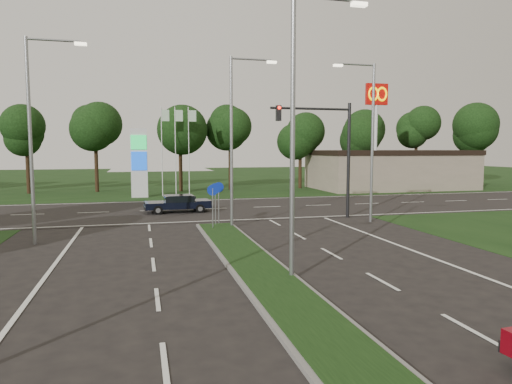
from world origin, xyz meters
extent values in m
plane|color=black|center=(0.00, 0.00, 0.00)|extent=(160.00, 160.00, 0.00)
cube|color=black|center=(0.00, 55.00, 0.00)|extent=(160.00, 50.00, 0.02)
cube|color=black|center=(0.00, 24.00, 0.00)|extent=(160.00, 12.00, 0.02)
cube|color=slate|center=(0.00, 4.00, 0.06)|extent=(2.00, 26.00, 0.12)
cube|color=gray|center=(22.00, 36.00, 2.00)|extent=(16.00, 9.00, 4.00)
cylinder|color=gray|center=(0.80, 6.00, 4.50)|extent=(0.16, 0.16, 9.00)
cube|color=#FFF2CC|center=(3.00, 6.00, 8.80)|extent=(0.50, 0.22, 0.12)
cylinder|color=gray|center=(0.80, 16.00, 4.50)|extent=(0.16, 0.16, 9.00)
cylinder|color=gray|center=(1.90, 16.00, 8.90)|extent=(2.20, 0.10, 0.10)
cube|color=#FFF2CC|center=(3.00, 16.00, 8.80)|extent=(0.50, 0.22, 0.12)
cylinder|color=gray|center=(-8.50, 14.00, 4.50)|extent=(0.16, 0.16, 9.00)
cylinder|color=gray|center=(-7.40, 14.00, 8.90)|extent=(2.20, 0.10, 0.10)
cube|color=#FFF2CC|center=(-6.30, 14.00, 8.80)|extent=(0.50, 0.22, 0.12)
cylinder|color=gray|center=(9.00, 16.00, 4.50)|extent=(0.16, 0.16, 9.00)
cylinder|color=gray|center=(7.90, 16.00, 8.90)|extent=(2.20, 0.10, 0.10)
cube|color=#FFF2CC|center=(6.80, 16.00, 8.80)|extent=(0.50, 0.22, 0.12)
cylinder|color=black|center=(8.50, 18.00, 3.50)|extent=(0.20, 0.20, 7.00)
cylinder|color=black|center=(6.00, 18.00, 6.60)|extent=(5.00, 0.14, 0.14)
cube|color=black|center=(4.00, 18.00, 6.30)|extent=(0.28, 0.28, 0.90)
sphere|color=#FF190C|center=(4.00, 17.82, 6.60)|extent=(0.20, 0.20, 0.20)
cylinder|color=gray|center=(-0.30, 15.50, 1.10)|extent=(0.06, 0.06, 2.20)
cylinder|color=#0C26A5|center=(-0.30, 15.50, 2.10)|extent=(0.56, 0.04, 0.56)
cylinder|color=gray|center=(0.00, 16.50, 1.10)|extent=(0.06, 0.06, 2.20)
cylinder|color=#0C26A5|center=(0.00, 16.50, 2.10)|extent=(0.56, 0.04, 0.56)
cylinder|color=gray|center=(0.30, 17.20, 1.10)|extent=(0.06, 0.06, 2.20)
cylinder|color=#0C26A5|center=(0.30, 17.20, 2.10)|extent=(0.56, 0.04, 0.56)
cube|color=silver|center=(-4.00, 33.00, 3.00)|extent=(1.40, 0.30, 6.00)
cube|color=#0CA53F|center=(-4.00, 32.82, 4.80)|extent=(1.30, 0.08, 1.20)
cube|color=#0C3FBF|center=(-4.00, 32.82, 3.20)|extent=(1.30, 0.08, 1.60)
cylinder|color=silver|center=(-2.00, 34.00, 4.00)|extent=(0.08, 0.08, 8.00)
cube|color=#B2D8B2|center=(-1.65, 34.00, 7.20)|extent=(0.70, 0.02, 1.00)
cylinder|color=silver|center=(-0.80, 34.00, 4.00)|extent=(0.08, 0.08, 8.00)
cube|color=#B2D8B2|center=(-0.45, 34.00, 7.20)|extent=(0.70, 0.02, 1.00)
cylinder|color=silver|center=(0.40, 34.00, 4.00)|extent=(0.08, 0.08, 8.00)
cube|color=#B2D8B2|center=(0.75, 34.00, 7.20)|extent=(0.70, 0.02, 1.00)
cylinder|color=silver|center=(18.00, 32.00, 5.00)|extent=(0.30, 0.30, 10.00)
cube|color=#BF0C07|center=(18.00, 32.00, 9.40)|extent=(2.20, 0.35, 2.00)
torus|color=#FFC600|center=(17.55, 31.78, 9.40)|extent=(1.06, 0.16, 1.06)
torus|color=#FFC600|center=(18.45, 31.78, 9.40)|extent=(1.06, 0.16, 1.06)
cylinder|color=black|center=(0.00, 40.00, 2.20)|extent=(0.36, 0.36, 4.40)
sphere|color=black|center=(0.00, 40.00, 6.50)|extent=(6.00, 6.00, 6.00)
sphere|color=black|center=(0.30, 39.80, 7.50)|extent=(4.80, 4.80, 4.80)
cube|color=black|center=(-1.54, 22.73, 0.53)|extent=(4.33, 1.93, 0.43)
cube|color=black|center=(-1.46, 22.74, 0.95)|extent=(1.94, 1.56, 0.41)
cube|color=black|center=(-1.46, 22.74, 1.15)|extent=(1.59, 1.46, 0.04)
cylinder|color=black|center=(-2.86, 21.88, 0.30)|extent=(0.61, 0.22, 0.60)
cylinder|color=black|center=(-2.94, 23.46, 0.30)|extent=(0.61, 0.22, 0.60)
cylinder|color=black|center=(-0.14, 22.01, 0.30)|extent=(0.61, 0.22, 0.60)
cylinder|color=black|center=(-0.22, 23.59, 0.30)|extent=(0.61, 0.22, 0.60)
camera|label=1|loc=(-3.87, -7.74, 4.21)|focal=32.00mm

